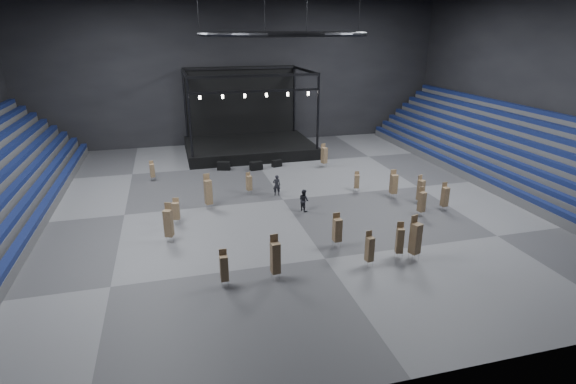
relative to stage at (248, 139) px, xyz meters
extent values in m
plane|color=#565659|center=(0.00, -16.24, -1.45)|extent=(50.00, 50.00, 0.00)
cube|color=black|center=(0.00, 4.76, 7.55)|extent=(50.00, 0.20, 18.00)
cube|color=black|center=(0.00, -37.24, 7.55)|extent=(50.00, 0.20, 18.00)
cube|color=black|center=(25.00, -16.24, 7.55)|extent=(0.20, 42.00, 18.00)
cube|color=#0C1837|center=(-18.12, -16.24, -0.50)|extent=(0.59, 40.00, 0.40)
cube|color=#0C1837|center=(-19.02, -16.24, 0.25)|extent=(0.59, 40.00, 0.40)
cube|color=#0C1837|center=(-19.91, -16.24, 1.00)|extent=(0.59, 40.00, 0.40)
cube|color=#49494B|center=(21.40, -16.24, -1.08)|extent=(7.20, 40.00, 0.75)
cube|color=#0C1837|center=(18.12, -16.24, -0.50)|extent=(0.59, 40.00, 0.40)
cube|color=#49494B|center=(21.85, -16.24, -0.70)|extent=(6.30, 40.00, 1.50)
cube|color=#0C1837|center=(19.02, -16.24, 0.25)|extent=(0.59, 40.00, 0.40)
cube|color=#49494B|center=(22.30, -16.24, -0.33)|extent=(5.40, 40.00, 2.25)
cube|color=#0C1837|center=(19.91, -16.24, 1.00)|extent=(0.59, 40.00, 0.40)
cube|color=#49494B|center=(22.75, -16.24, 0.05)|extent=(4.50, 40.00, 3.00)
cube|color=#0C1837|center=(20.82, -16.24, 1.75)|extent=(0.59, 40.00, 0.40)
cube|color=#49494B|center=(23.20, -16.24, 0.42)|extent=(3.60, 40.00, 3.75)
cube|color=#0C1837|center=(21.71, -16.24, 2.50)|extent=(0.59, 40.00, 0.40)
cube|color=#49494B|center=(23.65, -16.24, 0.80)|extent=(2.70, 40.00, 4.50)
cube|color=#0C1837|center=(22.61, -16.24, 3.25)|extent=(0.59, 40.00, 0.40)
cube|color=#49494B|center=(24.10, -16.24, 1.17)|extent=(1.80, 40.00, 5.25)
cube|color=#0C1837|center=(23.52, -16.24, 4.00)|extent=(0.59, 40.00, 0.40)
cube|color=#49494B|center=(24.55, -16.24, 1.55)|extent=(0.90, 40.00, 6.00)
cube|color=#0C1837|center=(24.41, -16.24, 4.75)|extent=(0.59, 40.00, 0.40)
cube|color=black|center=(0.00, -0.74, -0.85)|extent=(14.00, 10.00, 1.20)
cube|color=black|center=(0.00, 4.06, 3.75)|extent=(13.30, 0.30, 8.00)
cylinder|color=black|center=(-6.60, -5.34, 3.65)|extent=(0.24, 0.24, 7.80)
cylinder|color=black|center=(-6.60, 3.86, 3.65)|extent=(0.24, 0.24, 7.80)
cylinder|color=black|center=(6.60, -5.34, 3.65)|extent=(0.24, 0.24, 7.80)
cylinder|color=black|center=(6.60, 3.86, 3.65)|extent=(0.24, 0.24, 7.80)
cube|color=black|center=(0.00, -5.34, 7.55)|extent=(13.40, 0.25, 0.25)
cube|color=black|center=(0.00, 3.86, 7.55)|extent=(13.40, 0.25, 0.25)
cube|color=black|center=(0.00, -5.34, 6.05)|extent=(13.40, 0.20, 0.20)
cylinder|color=white|center=(-5.50, -5.34, 5.65)|extent=(0.24, 0.24, 0.35)
cylinder|color=white|center=(-3.30, -5.34, 5.65)|extent=(0.24, 0.24, 0.35)
cylinder|color=white|center=(-1.10, -5.34, 5.65)|extent=(0.24, 0.24, 0.35)
cylinder|color=white|center=(1.10, -5.34, 5.65)|extent=(0.24, 0.24, 0.35)
cylinder|color=white|center=(3.30, -5.34, 5.65)|extent=(0.24, 0.24, 0.35)
cylinder|color=white|center=(5.50, -5.34, 5.65)|extent=(0.24, 0.24, 0.35)
torus|color=black|center=(0.00, -16.24, 11.55)|extent=(12.30, 12.30, 0.30)
cylinder|color=black|center=(0.00, -10.24, 14.05)|extent=(0.04, 0.04, 5.00)
cube|color=black|center=(-3.68, -6.57, -1.03)|extent=(1.38, 0.98, 0.83)
cube|color=black|center=(-0.53, -7.39, -1.03)|extent=(1.34, 0.86, 0.83)
cube|color=black|center=(1.75, -6.84, -1.11)|extent=(1.13, 0.78, 0.68)
cylinder|color=silver|center=(4.28, -27.92, -1.27)|extent=(0.03, 0.03, 0.36)
cylinder|color=silver|center=(4.28, -27.58, -1.27)|extent=(0.03, 0.03, 0.36)
cylinder|color=silver|center=(4.62, -27.92, -1.27)|extent=(0.03, 0.03, 0.36)
cylinder|color=silver|center=(4.62, -27.58, -1.27)|extent=(0.03, 0.03, 0.36)
cube|color=#A3815A|center=(4.45, -27.75, -0.29)|extent=(0.53, 0.53, 1.60)
cube|color=#A3815A|center=(4.50, -27.58, 0.46)|extent=(0.41, 0.17, 0.88)
cylinder|color=silver|center=(8.78, -18.42, -1.23)|extent=(0.03, 0.03, 0.44)
cylinder|color=silver|center=(8.78, -18.00, -1.23)|extent=(0.03, 0.03, 0.44)
cylinder|color=silver|center=(9.20, -18.42, -1.23)|extent=(0.03, 0.03, 0.44)
cylinder|color=silver|center=(9.20, -18.00, -1.23)|extent=(0.03, 0.03, 0.44)
cube|color=#A3815A|center=(8.99, -18.21, -0.21)|extent=(0.54, 0.54, 1.61)
cube|color=#A3815A|center=(8.99, -17.99, 0.55)|extent=(0.51, 0.08, 0.88)
cylinder|color=silver|center=(-6.55, -28.41, -1.27)|extent=(0.03, 0.03, 0.36)
cylinder|color=silver|center=(-6.55, -28.06, -1.27)|extent=(0.03, 0.03, 0.36)
cylinder|color=silver|center=(-6.21, -28.41, -1.27)|extent=(0.03, 0.03, 0.36)
cylinder|color=silver|center=(-6.21, -28.06, -1.27)|extent=(0.03, 0.03, 0.36)
cube|color=#A3815A|center=(-6.38, -28.24, -0.35)|extent=(0.44, 0.44, 1.47)
cube|color=#A3815A|center=(-6.39, -28.05, 0.33)|extent=(0.42, 0.06, 0.81)
cylinder|color=silver|center=(-10.66, -8.40, -1.28)|extent=(0.03, 0.03, 0.35)
cylinder|color=silver|center=(-10.66, -8.07, -1.28)|extent=(0.03, 0.03, 0.35)
cylinder|color=silver|center=(-10.33, -8.40, -1.28)|extent=(0.03, 0.03, 0.35)
cylinder|color=silver|center=(-10.33, -8.07, -1.28)|extent=(0.03, 0.03, 0.35)
cube|color=#A3815A|center=(-10.49, -8.24, -0.48)|extent=(0.47, 0.47, 1.24)
cube|color=#A3815A|center=(-10.52, -8.06, 0.09)|extent=(0.40, 0.11, 0.68)
cylinder|color=silver|center=(-8.83, -19.15, -1.26)|extent=(0.03, 0.03, 0.39)
cylinder|color=silver|center=(-8.83, -18.78, -1.26)|extent=(0.03, 0.03, 0.39)
cylinder|color=silver|center=(-8.46, -19.15, -1.26)|extent=(0.03, 0.03, 0.39)
cylinder|color=silver|center=(-8.46, -18.78, -1.26)|extent=(0.03, 0.03, 0.39)
cube|color=#A3815A|center=(-8.64, -18.96, -0.43)|extent=(0.52, 0.52, 1.27)
cube|color=#A3815A|center=(-8.62, -18.77, 0.16)|extent=(0.45, 0.12, 0.70)
cylinder|color=silver|center=(-3.70, -28.43, -1.25)|extent=(0.03, 0.03, 0.40)
cylinder|color=silver|center=(-3.70, -28.04, -1.25)|extent=(0.03, 0.03, 0.40)
cylinder|color=silver|center=(-3.31, -28.43, -1.25)|extent=(0.03, 0.03, 0.40)
cylinder|color=silver|center=(-3.31, -28.04, -1.25)|extent=(0.03, 0.03, 0.40)
cube|color=#A3815A|center=(-3.50, -28.24, -0.12)|extent=(0.53, 0.53, 1.84)
cube|color=#A3815A|center=(-3.52, -28.03, 0.75)|extent=(0.47, 0.10, 1.01)
cylinder|color=silver|center=(6.51, -16.10, -1.28)|extent=(0.03, 0.03, 0.34)
cylinder|color=silver|center=(6.51, -15.78, -1.28)|extent=(0.03, 0.03, 0.34)
cylinder|color=silver|center=(6.84, -16.10, -1.28)|extent=(0.03, 0.03, 0.34)
cylinder|color=silver|center=(6.84, -15.78, -1.28)|extent=(0.03, 0.03, 0.34)
cube|color=#A3815A|center=(6.67, -15.94, -0.52)|extent=(0.52, 0.52, 1.18)
cube|color=#A3815A|center=(6.73, -15.78, 0.02)|extent=(0.39, 0.17, 0.65)
cylinder|color=silver|center=(6.18, -8.44, -1.24)|extent=(0.03, 0.03, 0.42)
cylinder|color=silver|center=(6.18, -8.03, -1.24)|extent=(0.03, 0.03, 0.42)
cylinder|color=silver|center=(6.58, -8.44, -1.24)|extent=(0.03, 0.03, 0.42)
cylinder|color=silver|center=(6.58, -8.03, -1.24)|extent=(0.03, 0.03, 0.42)
cube|color=#A3815A|center=(6.38, -8.24, -0.22)|extent=(0.63, 0.63, 1.61)
cube|color=#A3815A|center=(6.32, -8.03, 0.53)|extent=(0.49, 0.19, 0.88)
cylinder|color=silver|center=(9.07, -22.38, -1.26)|extent=(0.03, 0.03, 0.37)
cylinder|color=silver|center=(9.07, -22.03, -1.26)|extent=(0.03, 0.03, 0.37)
cylinder|color=silver|center=(9.42, -22.38, -1.26)|extent=(0.03, 0.03, 0.37)
cylinder|color=silver|center=(9.42, -22.03, -1.26)|extent=(0.03, 0.03, 0.37)
cube|color=#A3815A|center=(9.25, -22.20, -0.31)|extent=(0.54, 0.54, 1.53)
cube|color=#A3815A|center=(9.21, -22.02, 0.41)|extent=(0.43, 0.15, 0.84)
cylinder|color=silver|center=(5.00, -28.45, -1.22)|extent=(0.03, 0.03, 0.46)
cylinder|color=silver|center=(5.00, -28.02, -1.22)|extent=(0.03, 0.03, 0.46)
cylinder|color=silver|center=(5.43, -28.45, -1.22)|extent=(0.03, 0.03, 0.46)
cylinder|color=silver|center=(5.43, -28.02, -1.22)|extent=(0.03, 0.03, 0.46)
cube|color=#A3815A|center=(5.22, -28.24, -0.02)|extent=(0.69, 0.69, 1.95)
cube|color=#A3815A|center=(5.14, -28.02, 0.91)|extent=(0.52, 0.23, 1.07)
cylinder|color=silver|center=(2.06, -28.40, -1.28)|extent=(0.03, 0.03, 0.35)
cylinder|color=silver|center=(2.06, -28.07, -1.28)|extent=(0.03, 0.03, 0.35)
cylinder|color=silver|center=(2.40, -28.40, -1.28)|extent=(0.03, 0.03, 0.35)
cylinder|color=silver|center=(2.40, -28.07, -1.28)|extent=(0.03, 0.03, 0.35)
cube|color=#A3815A|center=(2.23, -28.24, -0.34)|extent=(0.48, 0.48, 1.53)
cube|color=#A3815A|center=(2.20, -28.06, 0.38)|extent=(0.41, 0.12, 0.84)
cylinder|color=silver|center=(-6.31, -16.86, -1.24)|extent=(0.03, 0.03, 0.43)
cylinder|color=silver|center=(-6.31, -16.46, -1.24)|extent=(0.03, 0.03, 0.43)
cylinder|color=silver|center=(-5.91, -16.86, -1.24)|extent=(0.03, 0.03, 0.43)
cylinder|color=silver|center=(-5.91, -16.46, -1.24)|extent=(0.03, 0.03, 0.43)
cube|color=#A3815A|center=(-6.11, -16.66, -0.05)|extent=(0.63, 0.63, 1.94)
cube|color=#A3815A|center=(-6.17, -16.45, 0.87)|extent=(0.49, 0.19, 1.07)
cylinder|color=silver|center=(10.25, -20.23, -1.26)|extent=(0.03, 0.03, 0.39)
cylinder|color=silver|center=(10.25, -19.86, -1.26)|extent=(0.03, 0.03, 0.39)
cylinder|color=silver|center=(10.61, -20.23, -1.26)|extent=(0.03, 0.03, 0.39)
cylinder|color=silver|center=(10.61, -19.86, -1.26)|extent=(0.03, 0.03, 0.39)
cube|color=#A3815A|center=(10.43, -20.05, -0.24)|extent=(0.59, 0.59, 1.65)
cube|color=#A3815A|center=(10.36, -19.86, 0.53)|extent=(0.44, 0.21, 0.91)
cylinder|color=silver|center=(-2.61, -14.27, -1.28)|extent=(0.03, 0.03, 0.35)
cylinder|color=silver|center=(-2.61, -13.94, -1.28)|extent=(0.03, 0.03, 0.35)
cylinder|color=silver|center=(-2.28, -14.27, -1.28)|extent=(0.03, 0.03, 0.35)
cylinder|color=silver|center=(-2.28, -13.94, -1.28)|extent=(0.03, 0.03, 0.35)
cube|color=#A3815A|center=(-2.44, -14.11, -0.47)|extent=(0.52, 0.52, 1.26)
cube|color=#A3815A|center=(-2.49, -13.94, 0.11)|extent=(0.39, 0.17, 0.69)
cylinder|color=silver|center=(11.36, -21.89, -1.26)|extent=(0.03, 0.03, 0.38)
cylinder|color=silver|center=(11.36, -21.53, -1.26)|extent=(0.03, 0.03, 0.38)
cylinder|color=silver|center=(11.72, -21.89, -1.26)|extent=(0.03, 0.03, 0.38)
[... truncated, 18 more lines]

